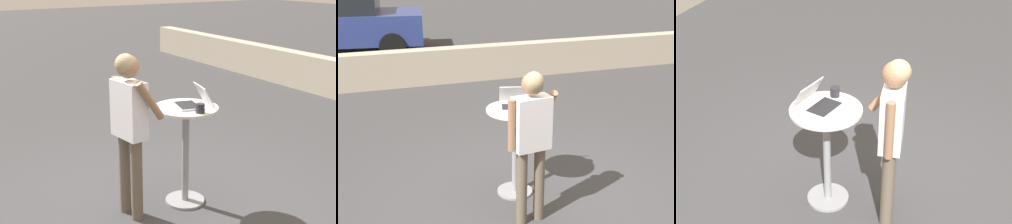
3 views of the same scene
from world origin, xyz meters
TOP-DOWN VIEW (x-y plane):
  - ground_plane at (0.00, 0.00)m, footprint 50.00×50.00m
  - pavement_kerb at (0.00, 5.03)m, footprint 16.49×0.35m
  - cafe_table at (-0.15, 0.33)m, footprint 0.64×0.64m
  - laptop at (-0.13, 0.41)m, footprint 0.40×0.42m
  - coffee_mug at (0.09, 0.33)m, footprint 0.12×0.09m
  - standing_person at (-0.19, -0.27)m, footprint 0.51×0.38m
  - parked_car_near_street at (-1.99, 8.47)m, footprint 4.16×2.27m

SIDE VIEW (x-z plane):
  - ground_plane at x=0.00m, z-range 0.00..0.00m
  - pavement_kerb at x=0.00m, z-range 0.00..0.70m
  - cafe_table at x=-0.15m, z-range 0.16..1.18m
  - parked_car_near_street at x=-1.99m, z-range 0.01..1.60m
  - standing_person at x=-0.19m, z-range 0.20..1.80m
  - laptop at x=-0.13m, z-range 0.96..1.17m
  - coffee_mug at x=0.09m, z-range 1.02..1.11m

